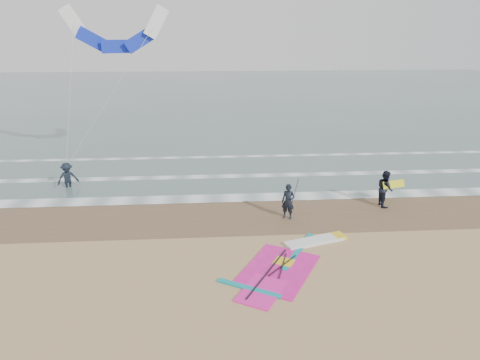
{
  "coord_description": "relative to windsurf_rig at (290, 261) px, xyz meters",
  "views": [
    {
      "loc": [
        -3.31,
        -13.98,
        8.86
      ],
      "look_at": [
        -1.97,
        5.0,
        2.2
      ],
      "focal_mm": 32.0,
      "sensor_mm": 36.0,
      "label": 1
    }
  ],
  "objects": [
    {
      "name": "sea_water",
      "position": [
        0.22,
        46.94,
        -0.03
      ],
      "size": [
        120.0,
        80.0,
        0.02
      ],
      "primitive_type": "cube",
      "color": "#47605E",
      "rests_on": "ground"
    },
    {
      "name": "person_wading",
      "position": [
        -11.59,
        9.52,
        0.92
      ],
      "size": [
        1.42,
        1.2,
        1.91
      ],
      "primitive_type": "imported",
      "rotation": [
        0.0,
        0.0,
        0.49
      ],
      "color": "black",
      "rests_on": "ground"
    },
    {
      "name": "wet_sand_band",
      "position": [
        0.22,
        4.94,
        -0.03
      ],
      "size": [
        120.0,
        5.0,
        0.01
      ],
      "primitive_type": "cube",
      "color": "brown",
      "rests_on": "ground"
    },
    {
      "name": "ground",
      "position": [
        0.22,
        -1.06,
        -0.04
      ],
      "size": [
        120.0,
        120.0,
        0.0
      ],
      "primitive_type": "plane",
      "color": "tan",
      "rests_on": "ground"
    },
    {
      "name": "carried_kiteboard",
      "position": [
        6.45,
        5.45,
        1.2
      ],
      "size": [
        1.3,
        0.51,
        0.39
      ],
      "color": "yellow",
      "rests_on": "ground"
    },
    {
      "name": "foam_waterline",
      "position": [
        0.22,
        9.39,
        -0.01
      ],
      "size": [
        120.0,
        9.15,
        0.02
      ],
      "color": "white",
      "rests_on": "ground"
    },
    {
      "name": "windsurf_rig",
      "position": [
        0.0,
        0.0,
        0.0
      ],
      "size": [
        5.93,
        5.61,
        0.14
      ],
      "color": "white",
      "rests_on": "ground"
    },
    {
      "name": "surf_kite",
      "position": [
        -8.64,
        12.63,
        8.6
      ],
      "size": [
        6.45,
        3.48,
        9.08
      ],
      "color": "white",
      "rests_on": "ground"
    },
    {
      "name": "held_pole",
      "position": [
        0.95,
        4.28,
        1.27
      ],
      "size": [
        0.17,
        0.86,
        1.82
      ],
      "color": "black",
      "rests_on": "ground"
    },
    {
      "name": "person_walking",
      "position": [
        6.05,
        5.55,
        0.94
      ],
      "size": [
        0.76,
        0.97,
        1.95
      ],
      "primitive_type": "imported",
      "rotation": [
        0.0,
        0.0,
        1.6
      ],
      "color": "black",
      "rests_on": "ground"
    },
    {
      "name": "person_standing",
      "position": [
        0.65,
        4.28,
        0.85
      ],
      "size": [
        0.77,
        0.66,
        1.79
      ],
      "primitive_type": "imported",
      "rotation": [
        0.0,
        0.0,
        -0.43
      ],
      "color": "black",
      "rests_on": "ground"
    }
  ]
}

